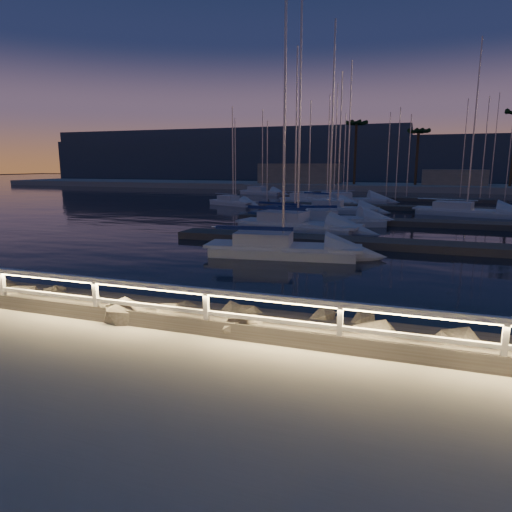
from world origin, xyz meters
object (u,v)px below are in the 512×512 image
object	(u,v)px
guard_rail	(289,310)
sailboat_e	(232,202)
sailboat_m	(261,192)
sailboat_i	(307,199)
sailboat_b	(279,247)
sailboat_f	(295,224)
sailboat_j	(335,208)
sailboat_g	(292,215)
sailboat_n	(325,201)
sailboat_l	(464,210)
sailboat_c	(326,219)
sailboat_k	(344,199)

from	to	relation	value
guard_rail	sailboat_e	distance (m)	40.64
sailboat_e	sailboat_m	xyz separation A→B (m)	(-2.69, 17.92, 0.04)
sailboat_i	sailboat_m	world-z (taller)	sailboat_m
sailboat_b	sailboat_f	bearing A→B (deg)	92.03
sailboat_f	sailboat_j	world-z (taller)	sailboat_f
guard_rail	sailboat_g	xyz separation A→B (m)	(-6.81, 26.14, -0.96)
sailboat_i	sailboat_n	size ratio (longest dim) A/B	0.98
sailboat_b	sailboat_l	bearing A→B (deg)	58.47
guard_rail	sailboat_n	xyz separation A→B (m)	(-7.01, 41.04, -0.97)
sailboat_i	sailboat_f	bearing A→B (deg)	-73.56
sailboat_f	sailboat_j	xyz separation A→B (m)	(0.57, 12.78, -0.04)
guard_rail	sailboat_f	bearing A→B (deg)	104.17
sailboat_l	sailboat_n	bearing A→B (deg)	167.54
sailboat_c	sailboat_k	bearing A→B (deg)	73.26
sailboat_c	sailboat_i	bearing A→B (deg)	85.67
sailboat_b	sailboat_m	size ratio (longest dim) A/B	1.05
sailboat_j	sailboat_n	world-z (taller)	sailboat_j
sailboat_c	sailboat_m	size ratio (longest dim) A/B	1.16
sailboat_b	sailboat_k	distance (m)	31.38
sailboat_c	sailboat_k	xyz separation A→B (m)	(-1.56, 19.37, 0.03)
sailboat_n	sailboat_i	bearing A→B (deg)	171.96
sailboat_e	sailboat_k	distance (m)	12.79
sailboat_b	sailboat_c	bearing A→B (deg)	82.44
guard_rail	sailboat_b	distance (m)	12.59
sailboat_e	sailboat_l	bearing A→B (deg)	17.81
guard_rail	sailboat_l	distance (m)	35.10
sailboat_i	sailboat_j	world-z (taller)	sailboat_j
sailboat_g	sailboat_k	bearing A→B (deg)	101.00
guard_rail	sailboat_i	world-z (taller)	sailboat_i
sailboat_f	sailboat_l	size ratio (longest dim) A/B	0.97
sailboat_g	sailboat_m	bearing A→B (deg)	129.23
sailboat_l	sailboat_n	world-z (taller)	sailboat_l
sailboat_f	sailboat_k	distance (m)	22.93
sailboat_j	sailboat_l	xyz separation A→B (m)	(10.93, 1.32, 0.01)
sailboat_g	sailboat_n	size ratio (longest dim) A/B	1.12
sailboat_c	sailboat_g	world-z (taller)	sailboat_c
sailboat_b	sailboat_m	xyz separation A→B (m)	(-15.41, 43.08, 0.01)
guard_rail	sailboat_n	distance (m)	41.64
sailboat_e	sailboat_b	bearing A→B (deg)	-38.79
sailboat_g	sailboat_i	size ratio (longest dim) A/B	1.15
sailboat_l	sailboat_j	bearing A→B (deg)	-159.51
sailboat_e	sailboat_f	bearing A→B (deg)	-31.53
sailboat_c	sailboat_e	distance (m)	18.35
guard_rail	sailboat_c	xyz separation A→B (m)	(-3.71, 23.96, -0.94)
sailboat_e	sailboat_f	world-z (taller)	sailboat_f
sailboat_e	sailboat_n	distance (m)	10.24
sailboat_g	sailboat_j	world-z (taller)	sailboat_g
sailboat_f	sailboat_m	xyz separation A→B (m)	(-14.02, 34.66, -0.02)
sailboat_c	sailboat_l	bearing A→B (deg)	24.97
sailboat_c	sailboat_m	bearing A→B (deg)	95.06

